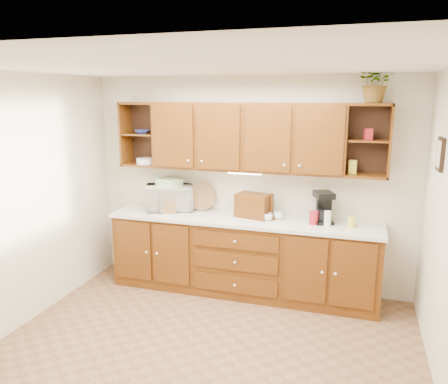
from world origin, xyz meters
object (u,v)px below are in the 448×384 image
Objects in this scene: coffee_maker at (323,208)px; bread_box at (254,206)px; potted_plant at (377,82)px; microwave at (170,197)px.

bread_box is at bearing 158.00° from coffee_maker.
bread_box is at bearing -179.65° from potted_plant.
microwave is 1.11m from bread_box.
coffee_maker reaches higher than bread_box.
microwave is 1.60× the size of coffee_maker.
potted_plant reaches higher than microwave.
coffee_maker is (0.81, 0.02, 0.03)m from bread_box.
microwave reaches higher than bread_box.
potted_plant is at bearing -24.40° from coffee_maker.
microwave is 1.92m from coffee_maker.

